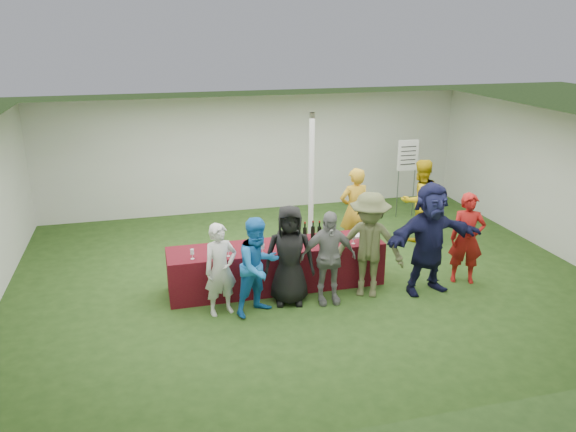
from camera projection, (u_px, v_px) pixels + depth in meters
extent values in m
plane|color=#284719|center=(303.00, 276.00, 9.96)|extent=(60.00, 60.00, 0.00)
plane|color=white|center=(257.00, 154.00, 13.19)|extent=(10.00, 0.00, 10.00)
plane|color=white|center=(409.00, 314.00, 5.86)|extent=(10.00, 0.00, 10.00)
plane|color=white|center=(555.00, 184.00, 10.72)|extent=(0.00, 8.00, 8.00)
plane|color=white|center=(304.00, 124.00, 9.09)|extent=(10.00, 10.00, 0.00)
cylinder|color=silver|center=(311.00, 183.00, 10.75)|extent=(0.10, 0.10, 2.70)
cube|color=#591417|center=(277.00, 266.00, 9.44)|extent=(3.60, 0.80, 0.75)
cylinder|color=black|center=(294.00, 235.00, 9.49)|extent=(0.07, 0.07, 0.22)
cylinder|color=black|center=(294.00, 226.00, 9.44)|extent=(0.03, 0.03, 0.08)
cylinder|color=maroon|center=(294.00, 223.00, 9.43)|extent=(0.03, 0.03, 0.02)
cylinder|color=black|center=(298.00, 234.00, 9.54)|extent=(0.07, 0.07, 0.22)
cylinder|color=black|center=(298.00, 225.00, 9.49)|extent=(0.03, 0.03, 0.08)
cylinder|color=maroon|center=(298.00, 222.00, 9.47)|extent=(0.03, 0.03, 0.02)
cylinder|color=black|center=(305.00, 234.00, 9.53)|extent=(0.07, 0.07, 0.22)
cylinder|color=black|center=(305.00, 225.00, 9.48)|extent=(0.03, 0.03, 0.08)
cylinder|color=maroon|center=(305.00, 223.00, 9.46)|extent=(0.03, 0.03, 0.02)
cylinder|color=black|center=(313.00, 233.00, 9.58)|extent=(0.07, 0.07, 0.22)
cylinder|color=black|center=(313.00, 224.00, 9.53)|extent=(0.03, 0.03, 0.08)
cylinder|color=maroon|center=(313.00, 222.00, 9.51)|extent=(0.03, 0.03, 0.02)
cylinder|color=black|center=(319.00, 233.00, 9.57)|extent=(0.07, 0.07, 0.22)
cylinder|color=black|center=(319.00, 225.00, 9.52)|extent=(0.03, 0.03, 0.08)
cylinder|color=maroon|center=(320.00, 222.00, 9.50)|extent=(0.03, 0.03, 0.02)
cylinder|color=black|center=(329.00, 230.00, 9.68)|extent=(0.07, 0.07, 0.22)
cylinder|color=black|center=(329.00, 222.00, 9.63)|extent=(0.03, 0.03, 0.08)
cylinder|color=maroon|center=(329.00, 219.00, 9.62)|extent=(0.03, 0.03, 0.02)
cylinder|color=silver|center=(193.00, 259.00, 8.78)|extent=(0.06, 0.06, 0.00)
cylinder|color=silver|center=(192.00, 256.00, 8.77)|extent=(0.01, 0.01, 0.07)
cylinder|color=silver|center=(192.00, 252.00, 8.74)|extent=(0.06, 0.06, 0.08)
cylinder|color=silver|center=(214.00, 258.00, 8.80)|extent=(0.06, 0.06, 0.00)
cylinder|color=silver|center=(214.00, 256.00, 8.79)|extent=(0.01, 0.01, 0.07)
cylinder|color=silver|center=(214.00, 251.00, 8.76)|extent=(0.06, 0.06, 0.08)
cylinder|color=silver|center=(228.00, 256.00, 8.88)|extent=(0.06, 0.06, 0.00)
cylinder|color=silver|center=(228.00, 254.00, 8.87)|extent=(0.01, 0.01, 0.07)
cylinder|color=silver|center=(228.00, 249.00, 8.84)|extent=(0.06, 0.06, 0.08)
cylinder|color=#4E080B|center=(228.00, 251.00, 8.85)|extent=(0.05, 0.05, 0.02)
cylinder|color=silver|center=(263.00, 253.00, 8.99)|extent=(0.06, 0.06, 0.00)
cylinder|color=silver|center=(263.00, 251.00, 8.98)|extent=(0.01, 0.01, 0.07)
cylinder|color=silver|center=(263.00, 246.00, 8.95)|extent=(0.06, 0.06, 0.08)
cylinder|color=#4E080B|center=(263.00, 248.00, 8.96)|extent=(0.05, 0.05, 0.02)
cylinder|color=silver|center=(353.00, 243.00, 9.40)|extent=(0.06, 0.06, 0.00)
cylinder|color=silver|center=(353.00, 241.00, 9.38)|extent=(0.01, 0.01, 0.07)
cylinder|color=silver|center=(354.00, 237.00, 9.36)|extent=(0.06, 0.06, 0.08)
cylinder|color=silver|center=(280.00, 238.00, 9.38)|extent=(0.07, 0.07, 0.20)
cylinder|color=silver|center=(280.00, 231.00, 9.34)|extent=(0.03, 0.03, 0.03)
cube|color=white|center=(360.00, 236.00, 9.72)|extent=(0.25, 0.18, 0.03)
cylinder|color=slate|center=(370.00, 236.00, 9.46)|extent=(0.24, 0.24, 0.18)
cylinder|color=slate|center=(397.00, 194.00, 12.85)|extent=(0.02, 0.02, 1.10)
cylinder|color=slate|center=(413.00, 193.00, 12.94)|extent=(0.02, 0.02, 1.10)
cube|color=white|center=(408.00, 155.00, 12.60)|extent=(0.50, 0.02, 0.70)
cube|color=black|center=(409.00, 147.00, 12.53)|extent=(0.36, 0.01, 0.02)
cube|color=black|center=(409.00, 151.00, 12.56)|extent=(0.36, 0.01, 0.02)
cube|color=black|center=(408.00, 155.00, 12.59)|extent=(0.36, 0.01, 0.02)
cube|color=black|center=(408.00, 160.00, 12.62)|extent=(0.36, 0.01, 0.02)
cube|color=black|center=(408.00, 164.00, 12.65)|extent=(0.36, 0.01, 0.02)
imported|color=gold|center=(354.00, 210.00, 10.80)|extent=(0.64, 0.45, 1.68)
imported|color=gold|center=(419.00, 201.00, 11.38)|extent=(0.88, 0.72, 1.70)
imported|color=silver|center=(221.00, 270.00, 8.45)|extent=(0.61, 0.48, 1.45)
imported|color=blue|center=(258.00, 266.00, 8.46)|extent=(0.93, 0.85, 1.54)
imported|color=black|center=(289.00, 255.00, 8.76)|extent=(0.88, 0.67, 1.62)
imported|color=slate|center=(328.00, 258.00, 8.79)|extent=(0.92, 0.43, 1.53)
imported|color=#505431|center=(369.00, 245.00, 8.99)|extent=(1.31, 1.11, 1.76)
imported|color=#141638|center=(429.00, 238.00, 9.11)|extent=(1.79, 0.75, 1.87)
imported|color=#A11613|center=(467.00, 238.00, 9.51)|extent=(0.68, 0.57, 1.58)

